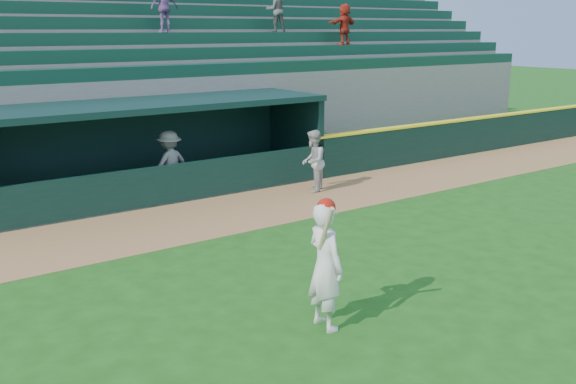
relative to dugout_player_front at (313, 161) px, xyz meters
The scene contains 9 objects.
ground 6.50m from the dugout_player_front, 123.21° to the right, with size 120.00×120.00×0.00m, color #194C13.
warning_track 3.66m from the dugout_player_front, behind, with size 40.00×3.00×0.01m, color #986A3D.
field_wall_right 8.80m from the dugout_player_front, ahead, with size 15.50×0.30×1.20m, color black.
wall_stripe_right 8.81m from the dugout_player_front, ahead, with size 15.50×0.32×0.06m, color yellow.
dugout_player_front is the anchor object (origin of this frame).
dugout_player_inside 3.79m from the dugout_player_front, 151.78° to the left, with size 1.12×0.64×1.74m, color gray.
dugout 4.42m from the dugout_player_front, 143.50° to the left, with size 9.40×2.80×2.46m.
stands 8.15m from the dugout_player_front, 116.19° to the left, with size 34.50×6.25×7.50m.
batter_at_plate 8.12m from the dugout_player_front, 126.41° to the right, with size 0.53×0.83×1.99m.
Camera 1 is at (-6.79, -7.92, 4.29)m, focal length 40.00 mm.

